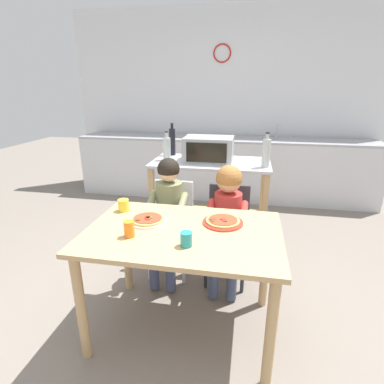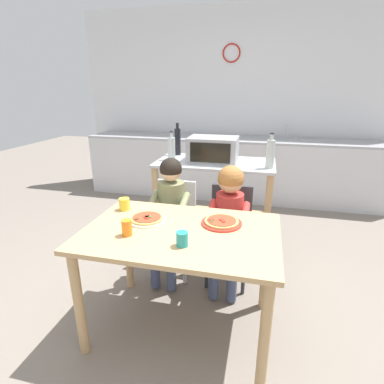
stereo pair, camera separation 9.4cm
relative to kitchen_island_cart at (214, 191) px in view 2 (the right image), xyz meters
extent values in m
plane|color=slate|center=(-0.02, 0.06, -0.61)|extent=(12.49, 12.49, 0.00)
cube|color=silver|center=(-0.02, 1.99, 0.74)|extent=(4.77, 0.12, 2.70)
torus|color=red|center=(-0.11, 1.92, 1.44)|extent=(0.26, 0.02, 0.26)
cube|color=silver|center=(-0.02, 1.58, -0.18)|extent=(4.30, 0.60, 0.86)
cube|color=#9E9EA3|center=(-0.02, 1.58, 0.26)|extent=(4.30, 0.60, 0.03)
cube|color=gray|center=(0.74, 1.58, 0.28)|extent=(0.40, 0.33, 0.02)
cylinder|color=#B7BABF|center=(0.74, 1.70, 0.38)|extent=(0.02, 0.02, 0.20)
cube|color=#B7BABF|center=(0.00, 0.00, 0.29)|extent=(1.13, 0.59, 0.02)
cube|color=tan|center=(0.00, 0.00, -0.29)|extent=(1.04, 0.54, 0.02)
cube|color=tan|center=(-0.53, -0.25, -0.17)|extent=(0.05, 0.05, 0.89)
cube|color=tan|center=(0.53, -0.25, -0.17)|extent=(0.05, 0.05, 0.89)
cube|color=tan|center=(-0.53, 0.25, -0.17)|extent=(0.05, 0.05, 0.89)
cube|color=tan|center=(0.53, 0.25, -0.17)|extent=(0.05, 0.05, 0.89)
cube|color=#999BA0|center=(-0.02, 0.00, 0.42)|extent=(0.46, 0.32, 0.24)
cube|color=black|center=(-0.02, -0.17, 0.42)|extent=(0.37, 0.01, 0.18)
cylinder|color=black|center=(0.14, -0.17, 0.35)|extent=(0.02, 0.01, 0.02)
cylinder|color=#ADB7B2|center=(-0.43, -0.02, 0.41)|extent=(0.07, 0.07, 0.22)
cylinder|color=#ADB7B2|center=(-0.43, -0.02, 0.54)|extent=(0.03, 0.03, 0.05)
cylinder|color=black|center=(-0.43, -0.02, 0.57)|extent=(0.03, 0.03, 0.01)
cylinder|color=black|center=(-0.44, 0.21, 0.44)|extent=(0.06, 0.06, 0.27)
cylinder|color=black|center=(-0.44, 0.21, 0.60)|extent=(0.03, 0.03, 0.05)
cylinder|color=black|center=(-0.44, 0.21, 0.63)|extent=(0.03, 0.03, 0.01)
cylinder|color=#ADB7B2|center=(0.51, -0.13, 0.42)|extent=(0.07, 0.07, 0.25)
cylinder|color=#ADB7B2|center=(0.51, -0.13, 0.57)|extent=(0.03, 0.03, 0.05)
cylinder|color=black|center=(0.51, -0.13, 0.61)|extent=(0.03, 0.03, 0.01)
cube|color=tan|center=(-0.02, -1.19, 0.12)|extent=(1.21, 0.81, 0.03)
cylinder|color=tan|center=(-0.56, -1.54, -0.25)|extent=(0.06, 0.06, 0.72)
cylinder|color=tan|center=(0.53, -1.54, -0.25)|extent=(0.06, 0.06, 0.72)
cylinder|color=tan|center=(-0.56, -0.85, -0.25)|extent=(0.06, 0.06, 0.72)
cylinder|color=tan|center=(0.53, -0.85, -0.25)|extent=(0.06, 0.06, 0.72)
cube|color=silver|center=(-0.27, -0.56, -0.17)|extent=(0.36, 0.36, 0.04)
cube|color=silver|center=(-0.27, -0.40, 0.02)|extent=(0.34, 0.03, 0.38)
cylinder|color=silver|center=(-0.12, -0.71, -0.39)|extent=(0.03, 0.03, 0.42)
cylinder|color=silver|center=(-0.42, -0.71, -0.39)|extent=(0.03, 0.03, 0.42)
cylinder|color=silver|center=(-0.12, -0.41, -0.39)|extent=(0.03, 0.03, 0.42)
cylinder|color=silver|center=(-0.42, -0.41, -0.39)|extent=(0.03, 0.03, 0.42)
cube|color=#333338|center=(0.22, -0.58, -0.17)|extent=(0.36, 0.36, 0.04)
cube|color=#333338|center=(0.22, -0.42, 0.02)|extent=(0.34, 0.03, 0.38)
cylinder|color=#333338|center=(0.37, -0.73, -0.39)|extent=(0.03, 0.03, 0.42)
cylinder|color=#333338|center=(0.07, -0.73, -0.39)|extent=(0.03, 0.03, 0.42)
cylinder|color=#333338|center=(0.37, -0.43, -0.39)|extent=(0.03, 0.03, 0.42)
cylinder|color=#333338|center=(0.07, -0.43, -0.39)|extent=(0.03, 0.03, 0.42)
cube|color=#424C6B|center=(-0.20, -0.70, -0.13)|extent=(0.10, 0.30, 0.10)
cylinder|color=#424C6B|center=(-0.20, -0.83, -0.37)|extent=(0.08, 0.08, 0.44)
cube|color=#424C6B|center=(-0.34, -0.70, -0.13)|extent=(0.10, 0.30, 0.10)
cylinder|color=#424C6B|center=(-0.34, -0.83, -0.37)|extent=(0.08, 0.08, 0.44)
cylinder|color=#7A7F56|center=(-0.14, -0.66, 0.09)|extent=(0.06, 0.26, 0.15)
cylinder|color=#7A7F56|center=(-0.40, -0.66, 0.09)|extent=(0.06, 0.26, 0.15)
cylinder|color=#7A7F56|center=(-0.27, -0.56, 0.06)|extent=(0.22, 0.22, 0.37)
sphere|color=beige|center=(-0.27, -0.56, 0.34)|extent=(0.17, 0.17, 0.17)
sphere|color=black|center=(-0.27, -0.56, 0.35)|extent=(0.18, 0.18, 0.18)
cube|color=#424C6B|center=(0.29, -0.72, -0.13)|extent=(0.10, 0.30, 0.10)
cylinder|color=#424C6B|center=(0.29, -0.85, -0.37)|extent=(0.08, 0.08, 0.44)
cube|color=#424C6B|center=(0.15, -0.72, -0.13)|extent=(0.10, 0.30, 0.10)
cylinder|color=#424C6B|center=(0.15, -0.85, -0.37)|extent=(0.08, 0.08, 0.44)
cylinder|color=#BC332D|center=(0.35, -0.68, 0.06)|extent=(0.06, 0.26, 0.15)
cylinder|color=#BC332D|center=(0.09, -0.68, 0.06)|extent=(0.06, 0.26, 0.15)
cylinder|color=#BC332D|center=(0.22, -0.58, 0.03)|extent=(0.22, 0.22, 0.32)
sphere|color=tan|center=(0.22, -0.58, 0.30)|extent=(0.20, 0.20, 0.20)
sphere|color=#9E6633|center=(0.22, -0.58, 0.31)|extent=(0.21, 0.21, 0.21)
cylinder|color=white|center=(-0.27, -1.11, 0.15)|extent=(0.25, 0.25, 0.01)
cylinder|color=tan|center=(-0.27, -1.11, 0.16)|extent=(0.22, 0.22, 0.01)
cylinder|color=#B23D23|center=(-0.27, -1.11, 0.17)|extent=(0.19, 0.19, 0.00)
cylinder|color=maroon|center=(-0.27, -1.11, 0.17)|extent=(0.03, 0.03, 0.01)
cylinder|color=maroon|center=(-0.28, -1.12, 0.17)|extent=(0.03, 0.03, 0.01)
cylinder|color=#563319|center=(-0.32, -1.16, 0.17)|extent=(0.03, 0.03, 0.01)
cylinder|color=#386628|center=(-0.26, -1.11, 0.17)|extent=(0.03, 0.03, 0.01)
cylinder|color=maroon|center=(-0.26, -1.14, 0.17)|extent=(0.03, 0.03, 0.01)
cylinder|color=red|center=(0.22, -1.04, 0.15)|extent=(0.26, 0.26, 0.01)
cylinder|color=tan|center=(0.22, -1.04, 0.16)|extent=(0.22, 0.22, 0.01)
cylinder|color=#B23D23|center=(0.22, -1.04, 0.17)|extent=(0.19, 0.19, 0.00)
cylinder|color=maroon|center=(0.15, -1.06, 0.17)|extent=(0.03, 0.03, 0.01)
cylinder|color=#386628|center=(0.16, -1.09, 0.17)|extent=(0.02, 0.02, 0.01)
cylinder|color=maroon|center=(0.22, -1.04, 0.17)|extent=(0.03, 0.03, 0.01)
cylinder|color=maroon|center=(0.23, -1.07, 0.17)|extent=(0.03, 0.03, 0.01)
cylinder|color=orange|center=(-0.31, -1.33, 0.19)|extent=(0.06, 0.06, 0.10)
cylinder|color=yellow|center=(-0.50, -0.97, 0.18)|extent=(0.08, 0.08, 0.09)
cylinder|color=teal|center=(0.05, -1.38, 0.18)|extent=(0.07, 0.07, 0.08)
camera|label=1|loc=(0.36, -2.85, 0.98)|focal=28.28mm
camera|label=2|loc=(0.45, -2.83, 0.98)|focal=28.28mm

